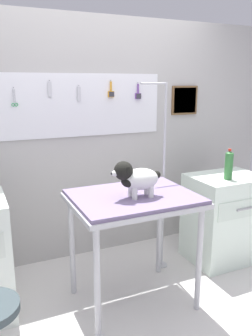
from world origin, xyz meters
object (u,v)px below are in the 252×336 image
(grooming_table, at_px, (133,206))
(soda_bottle, at_px, (229,165))
(grooming_arm, at_px, (163,186))
(cabinet_right, at_px, (224,218))
(dog, at_px, (136,178))

(grooming_table, relative_size, soda_bottle, 3.30)
(grooming_table, relative_size, grooming_arm, 0.54)
(grooming_arm, xyz_separation_m, cabinet_right, (0.64, -0.11, -0.37))
(grooming_table, bearing_deg, cabinet_right, 13.65)
(cabinet_right, bearing_deg, dog, -163.73)
(dog, bearing_deg, grooming_table, 78.38)
(grooming_table, bearing_deg, soda_bottle, 9.65)
(grooming_arm, bearing_deg, grooming_table, -141.31)
(cabinet_right, bearing_deg, grooming_table, -166.35)
(soda_bottle, bearing_deg, grooming_table, -170.35)
(grooming_arm, height_order, dog, grooming_arm)
(grooming_table, xyz_separation_m, dog, (-0.01, -0.06, 0.24))
(grooming_arm, bearing_deg, soda_bottle, -19.77)
(grooming_arm, relative_size, cabinet_right, 2.02)
(soda_bottle, bearing_deg, cabinet_right, 52.18)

